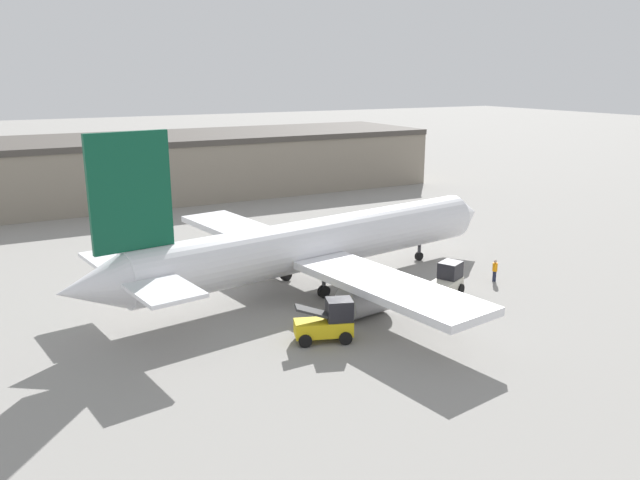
{
  "coord_description": "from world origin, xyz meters",
  "views": [
    {
      "loc": [
        -20.75,
        -38.75,
        15.17
      ],
      "look_at": [
        0.0,
        0.0,
        3.45
      ],
      "focal_mm": 35.0,
      "sensor_mm": 36.0,
      "label": 1
    }
  ],
  "objects_px": {
    "airplane": "(309,246)",
    "baggage_tug": "(446,282)",
    "ground_crew_worker": "(495,270)",
    "belt_loader_truck": "(328,322)"
  },
  "relations": [
    {
      "from": "airplane",
      "to": "baggage_tug",
      "type": "bearing_deg",
      "value": -48.58
    },
    {
      "from": "ground_crew_worker",
      "to": "belt_loader_truck",
      "type": "height_order",
      "value": "belt_loader_truck"
    },
    {
      "from": "airplane",
      "to": "baggage_tug",
      "type": "relative_size",
      "value": 9.54
    },
    {
      "from": "ground_crew_worker",
      "to": "baggage_tug",
      "type": "relative_size",
      "value": 0.45
    },
    {
      "from": "airplane",
      "to": "belt_loader_truck",
      "type": "xyz_separation_m",
      "value": [
        -3.32,
        -8.91,
        -2.03
      ]
    },
    {
      "from": "ground_crew_worker",
      "to": "belt_loader_truck",
      "type": "distance_m",
      "value": 16.71
    },
    {
      "from": "baggage_tug",
      "to": "belt_loader_truck",
      "type": "bearing_deg",
      "value": 168.69
    },
    {
      "from": "airplane",
      "to": "belt_loader_truck",
      "type": "distance_m",
      "value": 9.73
    },
    {
      "from": "airplane",
      "to": "belt_loader_truck",
      "type": "bearing_deg",
      "value": -119.44
    },
    {
      "from": "ground_crew_worker",
      "to": "airplane",
      "type": "bearing_deg",
      "value": 124.89
    }
  ]
}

